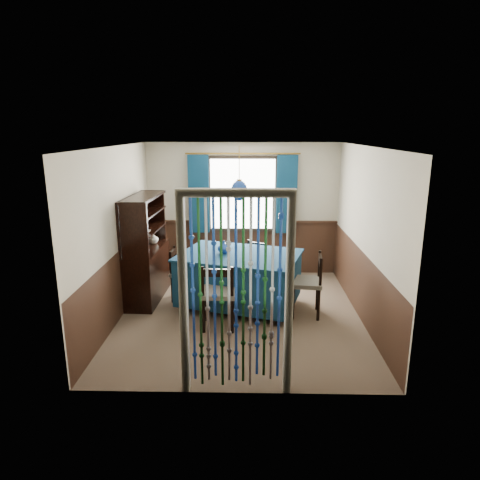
{
  "coord_description": "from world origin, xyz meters",
  "views": [
    {
      "loc": [
        0.13,
        -6.01,
        2.73
      ],
      "look_at": [
        -0.01,
        0.3,
        1.09
      ],
      "focal_mm": 32.0,
      "sensor_mm": 36.0,
      "label": 1
    }
  ],
  "objects_px": {
    "sideboard": "(146,264)",
    "vase_table": "(224,248)",
    "bowl_shelf": "(144,232)",
    "chair_left": "(182,272)",
    "chair_right": "(308,283)",
    "chair_far": "(253,264)",
    "chair_near": "(219,294)",
    "dining_table": "(239,277)",
    "vase_sideboard": "(153,238)",
    "pendant_lamp": "(239,190)"
  },
  "relations": [
    {
      "from": "chair_right",
      "to": "vase_sideboard",
      "type": "relative_size",
      "value": 4.77
    },
    {
      "from": "dining_table",
      "to": "chair_right",
      "type": "distance_m",
      "value": 1.07
    },
    {
      "from": "chair_right",
      "to": "sideboard",
      "type": "height_order",
      "value": "sideboard"
    },
    {
      "from": "chair_near",
      "to": "bowl_shelf",
      "type": "relative_size",
      "value": 4.73
    },
    {
      "from": "chair_far",
      "to": "pendant_lamp",
      "type": "height_order",
      "value": "pendant_lamp"
    },
    {
      "from": "sideboard",
      "to": "chair_near",
      "type": "bearing_deg",
      "value": -38.15
    },
    {
      "from": "chair_left",
      "to": "chair_right",
      "type": "bearing_deg",
      "value": 75.3
    },
    {
      "from": "sideboard",
      "to": "vase_sideboard",
      "type": "height_order",
      "value": "sideboard"
    },
    {
      "from": "sideboard",
      "to": "vase_table",
      "type": "distance_m",
      "value": 1.37
    },
    {
      "from": "chair_right",
      "to": "sideboard",
      "type": "distance_m",
      "value": 2.64
    },
    {
      "from": "chair_far",
      "to": "pendant_lamp",
      "type": "distance_m",
      "value": 1.63
    },
    {
      "from": "chair_far",
      "to": "bowl_shelf",
      "type": "height_order",
      "value": "bowl_shelf"
    },
    {
      "from": "bowl_shelf",
      "to": "chair_right",
      "type": "bearing_deg",
      "value": -7.63
    },
    {
      "from": "chair_left",
      "to": "pendant_lamp",
      "type": "relative_size",
      "value": 1.08
    },
    {
      "from": "dining_table",
      "to": "bowl_shelf",
      "type": "relative_size",
      "value": 10.19
    },
    {
      "from": "chair_near",
      "to": "pendant_lamp",
      "type": "bearing_deg",
      "value": 71.06
    },
    {
      "from": "bowl_shelf",
      "to": "vase_sideboard",
      "type": "bearing_deg",
      "value": 90.0
    },
    {
      "from": "pendant_lamp",
      "to": "chair_left",
      "type": "bearing_deg",
      "value": 161.73
    },
    {
      "from": "dining_table",
      "to": "bowl_shelf",
      "type": "bearing_deg",
      "value": -166.14
    },
    {
      "from": "sideboard",
      "to": "chair_far",
      "type": "bearing_deg",
      "value": 17.12
    },
    {
      "from": "chair_right",
      "to": "chair_near",
      "type": "bearing_deg",
      "value": 116.22
    },
    {
      "from": "chair_far",
      "to": "vase_table",
      "type": "height_order",
      "value": "vase_table"
    },
    {
      "from": "chair_far",
      "to": "vase_table",
      "type": "bearing_deg",
      "value": 84.75
    },
    {
      "from": "pendant_lamp",
      "to": "chair_far",
      "type": "bearing_deg",
      "value": 73.95
    },
    {
      "from": "bowl_shelf",
      "to": "vase_table",
      "type": "bearing_deg",
      "value": -1.13
    },
    {
      "from": "pendant_lamp",
      "to": "vase_table",
      "type": "relative_size",
      "value": 4.44
    },
    {
      "from": "sideboard",
      "to": "chair_left",
      "type": "bearing_deg",
      "value": 0.61
    },
    {
      "from": "chair_near",
      "to": "vase_sideboard",
      "type": "height_order",
      "value": "vase_sideboard"
    },
    {
      "from": "vase_table",
      "to": "vase_sideboard",
      "type": "distance_m",
      "value": 1.37
    },
    {
      "from": "dining_table",
      "to": "bowl_shelf",
      "type": "distance_m",
      "value": 1.63
    },
    {
      "from": "chair_right",
      "to": "pendant_lamp",
      "type": "distance_m",
      "value": 1.72
    },
    {
      "from": "chair_far",
      "to": "bowl_shelf",
      "type": "relative_size",
      "value": 4.12
    },
    {
      "from": "chair_far",
      "to": "sideboard",
      "type": "xyz_separation_m",
      "value": [
        -1.76,
        -0.46,
        0.15
      ]
    },
    {
      "from": "chair_near",
      "to": "chair_far",
      "type": "bearing_deg",
      "value": 72.98
    },
    {
      "from": "chair_near",
      "to": "chair_far",
      "type": "height_order",
      "value": "chair_near"
    },
    {
      "from": "chair_left",
      "to": "vase_table",
      "type": "bearing_deg",
      "value": 70.92
    },
    {
      "from": "chair_right",
      "to": "dining_table",
      "type": "bearing_deg",
      "value": 81.64
    },
    {
      "from": "chair_left",
      "to": "vase_sideboard",
      "type": "relative_size",
      "value": 4.28
    },
    {
      "from": "dining_table",
      "to": "chair_near",
      "type": "xyz_separation_m",
      "value": [
        -0.27,
        -0.75,
        0.02
      ]
    },
    {
      "from": "chair_left",
      "to": "sideboard",
      "type": "xyz_separation_m",
      "value": [
        -0.58,
        0.02,
        0.14
      ]
    },
    {
      "from": "vase_sideboard",
      "to": "chair_near",
      "type": "bearing_deg",
      "value": -49.2
    },
    {
      "from": "pendant_lamp",
      "to": "vase_sideboard",
      "type": "height_order",
      "value": "pendant_lamp"
    },
    {
      "from": "chair_near",
      "to": "chair_left",
      "type": "bearing_deg",
      "value": 123.52
    },
    {
      "from": "bowl_shelf",
      "to": "sideboard",
      "type": "bearing_deg",
      "value": 102.99
    },
    {
      "from": "chair_left",
      "to": "chair_right",
      "type": "relative_size",
      "value": 0.9
    },
    {
      "from": "chair_far",
      "to": "vase_table",
      "type": "xyz_separation_m",
      "value": [
        -0.47,
        -0.75,
        0.51
      ]
    },
    {
      "from": "chair_left",
      "to": "sideboard",
      "type": "bearing_deg",
      "value": -90.24
    },
    {
      "from": "dining_table",
      "to": "chair_near",
      "type": "relative_size",
      "value": 2.16
    },
    {
      "from": "chair_right",
      "to": "vase_table",
      "type": "bearing_deg",
      "value": 82.26
    },
    {
      "from": "sideboard",
      "to": "pendant_lamp",
      "type": "height_order",
      "value": "pendant_lamp"
    }
  ]
}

